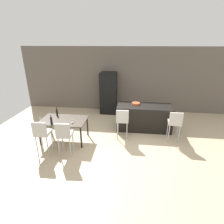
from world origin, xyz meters
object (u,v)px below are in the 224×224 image
(dining_table, at_px, (64,121))
(fruit_bowl, at_px, (136,104))
(dining_chair_near, at_px, (42,132))
(wine_glass_left, at_px, (71,119))
(dining_chair_far, at_px, (64,134))
(wine_bottle_inner, at_px, (51,121))
(kitchen_island, at_px, (144,117))
(wine_bottle_end, at_px, (57,112))
(bar_chair_middle, at_px, (175,122))
(bar_chair_left, at_px, (122,119))
(refrigerator, at_px, (109,93))
(wine_glass_middle, at_px, (40,118))

(dining_table, relative_size, fruit_bowl, 4.90)
(dining_chair_near, height_order, wine_glass_left, dining_chair_near)
(dining_chair_far, xyz_separation_m, wine_glass_left, (0.00, 0.66, 0.17))
(dining_chair_far, bearing_deg, wine_glass_left, 89.94)
(wine_bottle_inner, height_order, wine_glass_left, wine_bottle_inner)
(fruit_bowl, bearing_deg, kitchen_island, -18.16)
(wine_bottle_end, bearing_deg, fruit_bowl, 19.62)
(kitchen_island, distance_m, wine_bottle_inner, 3.27)
(bar_chair_middle, bearing_deg, bar_chair_left, -180.00)
(dining_chair_near, xyz_separation_m, fruit_bowl, (2.64, 2.08, 0.26))
(wine_bottle_end, distance_m, wine_glass_left, 0.82)
(wine_bottle_end, height_order, wine_bottle_inner, wine_bottle_end)
(wine_glass_left, xyz_separation_m, refrigerator, (0.77, 2.85, 0.06))
(dining_chair_near, height_order, dining_chair_far, same)
(dining_table, height_order, wine_glass_middle, wine_glass_middle)
(wine_bottle_inner, bearing_deg, bar_chair_middle, 11.06)
(bar_chair_left, relative_size, wine_glass_middle, 6.03)
(bar_chair_left, xyz_separation_m, wine_bottle_end, (-2.22, -0.05, 0.16))
(wine_bottle_end, height_order, wine_glass_middle, wine_bottle_end)
(bar_chair_left, xyz_separation_m, wine_glass_middle, (-2.55, -0.57, 0.17))
(dining_chair_near, bearing_deg, fruit_bowl, 38.18)
(dining_table, xyz_separation_m, dining_chair_far, (0.33, -0.82, 0.02))
(wine_bottle_end, distance_m, refrigerator, 2.78)
(kitchen_island, relative_size, wine_glass_left, 11.39)
(kitchen_island, relative_size, bar_chair_left, 1.89)
(bar_chair_middle, height_order, wine_glass_middle, bar_chair_middle)
(kitchen_island, bearing_deg, wine_bottle_inner, -151.76)
(kitchen_island, relative_size, dining_chair_near, 1.89)
(wine_glass_left, bearing_deg, wine_bottle_end, 144.57)
(bar_chair_left, height_order, dining_chair_near, same)
(bar_chair_middle, xyz_separation_m, wine_glass_left, (-3.23, -0.53, 0.17))
(wine_glass_left, bearing_deg, wine_glass_middle, -177.38)
(bar_chair_middle, bearing_deg, fruit_bowl, 144.31)
(bar_chair_middle, height_order, wine_bottle_inner, bar_chair_middle)
(bar_chair_left, bearing_deg, kitchen_island, 46.62)
(bar_chair_left, distance_m, refrigerator, 2.47)
(bar_chair_left, xyz_separation_m, dining_chair_near, (-2.21, -1.18, 0.00))
(dining_chair_far, bearing_deg, refrigerator, 77.67)
(kitchen_island, height_order, dining_table, kitchen_island)
(bar_chair_left, xyz_separation_m, fruit_bowl, (0.43, 0.90, 0.26))
(wine_glass_middle, bearing_deg, wine_bottle_end, 57.82)
(kitchen_island, bearing_deg, dining_chair_far, -139.34)
(wine_bottle_end, xyz_separation_m, wine_glass_middle, (-0.33, -0.52, 0.01))
(wine_glass_left, height_order, refrigerator, refrigerator)
(bar_chair_left, distance_m, dining_chair_near, 2.51)
(wine_glass_middle, bearing_deg, bar_chair_middle, 7.69)
(dining_chair_far, relative_size, refrigerator, 0.57)
(bar_chair_left, relative_size, refrigerator, 0.57)
(dining_table, xyz_separation_m, refrigerator, (1.10, 2.69, 0.24))
(wine_bottle_end, distance_m, wine_glass_middle, 0.62)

